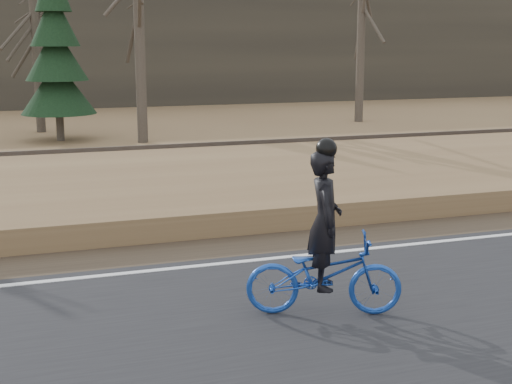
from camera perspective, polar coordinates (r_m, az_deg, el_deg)
name	(u,v)px	position (r m, az deg, el deg)	size (l,w,h in m)	color
ground	(509,242)	(13.34, 19.57, -3.76)	(120.00, 120.00, 0.00)	brown
edge_line	(502,235)	(13.47, 19.07, -3.28)	(120.00, 0.12, 0.01)	silver
shoulder	(468,224)	(14.26, 16.63, -2.48)	(120.00, 1.60, 0.04)	#473A2B
embankment	(391,185)	(16.68, 10.78, 0.58)	(120.00, 5.00, 0.44)	brown
ballast	(324,159)	(20.02, 5.49, 2.65)	(120.00, 3.00, 0.45)	slate
railroad	(325,148)	(19.98, 5.50, 3.51)	(120.00, 2.40, 0.29)	black
treeline_backdrop	(165,49)	(40.85, -7.29, 11.27)	(120.00, 4.00, 6.00)	#383328
cyclist	(324,260)	(9.02, 5.47, -5.44)	(2.08, 1.30, 2.25)	#163E9B
bare_tree_left	(36,40)	(28.71, -17.21, 11.54)	(0.36, 0.36, 6.97)	#494136
bare_tree_near_left	(139,25)	(24.89, -9.33, 13.03)	(0.36, 0.36, 7.94)	#494136
bare_tree_center	(362,11)	(31.44, 8.46, 14.10)	(0.36, 0.36, 9.35)	#494136
conifer	(56,55)	(26.00, -15.71, 10.49)	(2.60, 2.60, 6.28)	#494136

